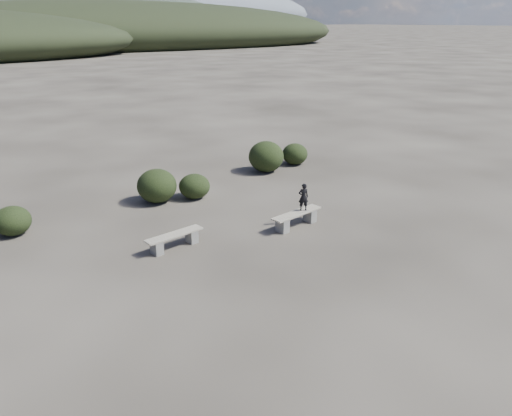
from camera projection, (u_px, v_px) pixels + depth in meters
ground at (334, 303)px, 11.07m from camera, size 1200.00×1200.00×0.00m
bench_left at (175, 239)px, 13.65m from camera, size 1.73×0.58×0.42m
bench_right at (297, 218)px, 15.07m from camera, size 1.87×0.66×0.46m
seated_person at (303, 197)px, 15.03m from camera, size 0.37×0.31×0.85m
shrub_a at (12, 221)px, 14.45m from camera, size 1.05×1.05×0.86m
shrub_b at (157, 186)px, 17.03m from camera, size 1.35×1.35×1.16m
shrub_c at (194, 186)px, 17.45m from camera, size 1.09×1.09×0.87m
shrub_d at (266, 157)px, 20.48m from camera, size 1.45×1.45×1.27m
shrub_e at (295, 154)px, 21.57m from camera, size 1.10×1.10×0.92m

